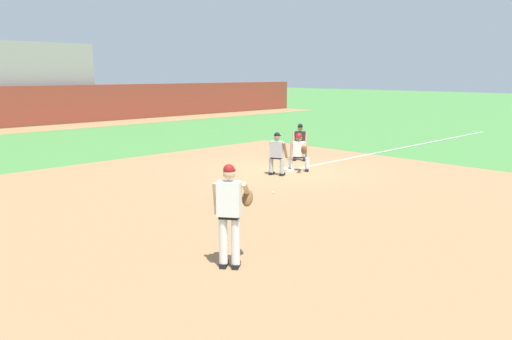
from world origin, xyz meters
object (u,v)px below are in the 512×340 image
(baseball, at_px, (273,192))
(first_baseman, at_px, (299,151))
(pitcher, at_px, (231,210))
(umpire, at_px, (300,141))
(first_base_bag, at_px, (287,170))
(baserunner, at_px, (277,152))

(baseball, relative_size, first_baseman, 0.06)
(baseball, distance_m, pitcher, 5.71)
(pitcher, relative_size, umpire, 1.27)
(first_base_bag, relative_size, first_baseman, 0.28)
(first_base_bag, distance_m, first_baseman, 0.81)
(first_base_bag, bearing_deg, umpire, 28.75)
(baseball, height_order, baserunner, baserunner)
(pitcher, height_order, umpire, pitcher)
(pitcher, xyz_separation_m, first_baseman, (7.56, 4.95, -0.33))
(baseball, xyz_separation_m, baserunner, (1.96, 1.71, 0.76))
(first_base_bag, relative_size, pitcher, 0.20)
(pitcher, bearing_deg, first_baseman, 33.23)
(first_baseman, distance_m, umpire, 2.18)
(first_base_bag, bearing_deg, first_baseman, -53.79)
(baseball, relative_size, baserunner, 0.05)
(baserunner, bearing_deg, first_base_bag, 18.85)
(baserunner, bearing_deg, baseball, -138.91)
(baserunner, xyz_separation_m, umpire, (2.73, 1.33, 0.00))
(baseball, bearing_deg, umpire, 32.95)
(first_baseman, bearing_deg, baserunner, 176.22)
(baseball, xyz_separation_m, umpire, (4.69, 3.04, 0.76))
(first_baseman, xyz_separation_m, baserunner, (-1.06, 0.07, 0.06))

